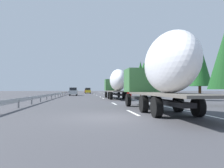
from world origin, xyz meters
TOP-DOWN VIEW (x-y plane):
  - ground_plane at (40.00, 0.00)m, footprint 260.00×260.00m
  - lane_stripe_0 at (2.00, -1.80)m, footprint 3.20×0.20m
  - lane_stripe_1 at (10.37, -1.80)m, footprint 3.20×0.20m
  - lane_stripe_2 at (23.43, -1.80)m, footprint 3.20×0.20m
  - lane_stripe_3 at (29.42, -1.80)m, footprint 3.20×0.20m
  - lane_stripe_4 at (41.68, -1.80)m, footprint 3.20×0.20m
  - lane_stripe_5 at (54.60, -1.80)m, footprint 3.20×0.20m
  - lane_stripe_6 at (58.23, -1.80)m, footprint 3.20×0.20m
  - lane_stripe_7 at (59.85, -1.80)m, footprint 3.20×0.20m
  - edge_line_right at (45.00, -5.50)m, footprint 110.00×0.20m
  - truck_lead at (21.00, -3.60)m, footprint 13.38×2.55m
  - truck_trailing at (2.04, -3.60)m, footprint 13.23×2.55m
  - car_silver_hatch at (38.69, 3.60)m, footprint 4.50×1.73m
  - car_red_compact at (72.91, 0.20)m, footprint 4.64×1.83m
  - car_yellow_coupe at (62.35, -0.01)m, footprint 4.14×1.86m
  - road_sign at (42.21, -6.70)m, footprint 0.10×0.90m
  - tree_1 at (15.08, -13.41)m, footprint 2.95×2.95m
  - tree_2 at (35.02, -10.92)m, footprint 2.72×2.72m
  - tree_3 at (28.93, -10.00)m, footprint 3.91×3.91m
  - tree_4 at (86.81, -10.06)m, footprint 3.41×3.41m
  - guardrail_median at (43.00, 6.00)m, footprint 94.00×0.10m

SIDE VIEW (x-z plane):
  - ground_plane at x=40.00m, z-range 0.00..0.00m
  - lane_stripe_0 at x=2.00m, z-range 0.00..0.01m
  - lane_stripe_1 at x=10.37m, z-range 0.00..0.01m
  - lane_stripe_2 at x=23.43m, z-range 0.00..0.01m
  - lane_stripe_3 at x=29.42m, z-range 0.00..0.01m
  - lane_stripe_4 at x=41.68m, z-range 0.00..0.01m
  - lane_stripe_5 at x=54.60m, z-range 0.00..0.01m
  - lane_stripe_6 at x=58.23m, z-range 0.00..0.01m
  - lane_stripe_7 at x=59.85m, z-range 0.00..0.01m
  - edge_line_right at x=45.00m, z-range 0.00..0.01m
  - guardrail_median at x=43.00m, z-range 0.20..0.96m
  - car_red_compact at x=72.91m, z-range 0.02..1.80m
  - car_silver_hatch at x=38.69m, z-range 0.02..1.81m
  - car_yellow_coupe at x=62.35m, z-range 0.00..1.89m
  - road_sign at x=42.21m, z-range 0.63..3.95m
  - truck_lead at x=21.00m, z-range 0.28..4.52m
  - truck_trailing at x=2.04m, z-range 0.24..4.84m
  - tree_4 at x=86.81m, z-range 0.63..5.53m
  - tree_3 at x=28.93m, z-range 0.77..7.29m
  - tree_2 at x=35.02m, z-range 0.84..8.29m
  - tree_1 at x=15.08m, z-range 0.90..8.47m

